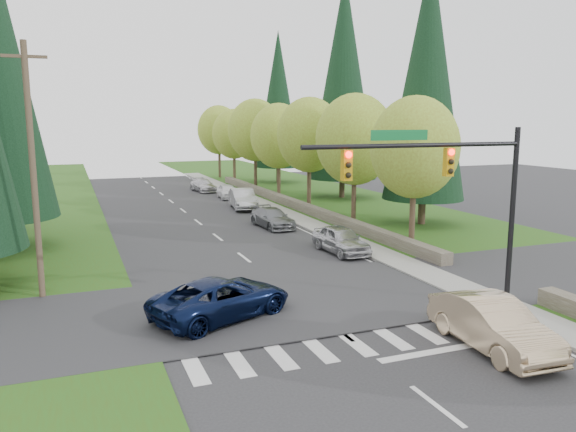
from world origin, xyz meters
TOP-DOWN VIEW (x-y plane):
  - ground at (0.00, 0.00)m, footprint 120.00×120.00m
  - grass_east at (13.00, 20.00)m, footprint 14.00×110.00m
  - cross_street at (0.00, 8.00)m, footprint 120.00×8.00m
  - sidewalk_east at (6.90, 22.00)m, footprint 1.80×80.00m
  - curb_east at (6.05, 22.00)m, footprint 0.20×80.00m
  - stone_wall_north at (8.60, 30.00)m, footprint 0.70×40.00m
  - traffic_signal at (4.37, 4.50)m, footprint 8.70×0.37m
  - utility_pole at (-9.50, 12.00)m, footprint 1.60×0.24m
  - decid_tree_0 at (9.20, 14.00)m, footprint 4.80×4.80m
  - decid_tree_1 at (9.30, 21.00)m, footprint 5.20×5.20m
  - decid_tree_2 at (9.10, 28.00)m, footprint 5.00×5.00m
  - decid_tree_3 at (9.20, 35.00)m, footprint 5.00×5.00m
  - decid_tree_4 at (9.30, 42.00)m, footprint 5.40×5.40m
  - decid_tree_5 at (9.10, 49.00)m, footprint 4.80×4.80m
  - decid_tree_6 at (9.20, 56.00)m, footprint 5.20×5.20m
  - conifer_e_a at (14.00, 20.00)m, footprint 5.44×5.44m
  - conifer_e_b at (15.00, 34.00)m, footprint 6.12×6.12m
  - conifer_e_c at (14.00, 48.00)m, footprint 5.10×5.10m
  - sedan_champagne at (3.76, 1.37)m, footprint 1.99×4.95m
  - suv_navy at (-3.36, 7.14)m, footprint 5.84×4.33m
  - parked_car_a at (5.16, 14.61)m, footprint 1.88×4.34m
  - parked_car_b at (4.20, 22.78)m, footprint 2.16×4.54m
  - parked_car_c at (4.68, 31.16)m, footprint 2.30×5.04m
  - parked_car_d at (5.13, 37.50)m, footprint 1.83×3.92m
  - parked_car_e at (4.20, 43.31)m, footprint 2.19×4.41m

SIDE VIEW (x-z plane):
  - ground at x=0.00m, z-range 0.00..0.00m
  - cross_street at x=0.00m, z-range -0.05..0.05m
  - grass_east at x=13.00m, z-range 0.00..0.06m
  - sidewalk_east at x=6.90m, z-range 0.00..0.13m
  - curb_east at x=6.05m, z-range 0.00..0.13m
  - stone_wall_north at x=8.60m, z-range 0.00..0.70m
  - parked_car_e at x=4.20m, z-range 0.00..1.23m
  - parked_car_b at x=4.20m, z-range 0.00..1.28m
  - parked_car_d at x=5.13m, z-range 0.00..1.30m
  - parked_car_a at x=5.16m, z-range 0.00..1.46m
  - suv_navy at x=-3.36m, z-range 0.00..1.47m
  - sedan_champagne at x=3.76m, z-range 0.00..1.60m
  - parked_car_c at x=4.68m, z-range 0.00..1.60m
  - traffic_signal at x=4.37m, z-range 1.58..8.38m
  - utility_pole at x=-9.50m, z-range 0.14..10.14m
  - decid_tree_5 at x=9.10m, z-range 1.38..9.68m
  - decid_tree_0 at x=9.20m, z-range 1.41..9.78m
  - decid_tree_3 at x=9.20m, z-range 1.39..9.94m
  - decid_tree_1 at x=9.30m, z-range 1.40..10.20m
  - decid_tree_6 at x=9.20m, z-range 1.43..10.30m
  - decid_tree_2 at x=9.10m, z-range 1.52..10.34m
  - decid_tree_4 at x=9.30m, z-range 1.47..10.65m
  - conifer_e_c at x=14.00m, z-range 0.89..17.69m
  - conifer_e_a at x=14.00m, z-range 0.89..18.69m
  - conifer_e_b at x=15.00m, z-range 0.89..20.69m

